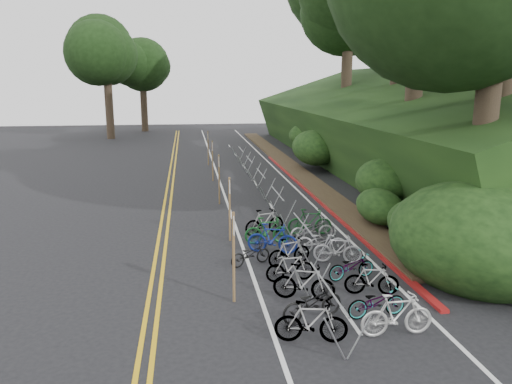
# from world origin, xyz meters

# --- Properties ---
(ground) EXTENTS (120.00, 120.00, 0.00)m
(ground) POSITION_xyz_m (0.00, 0.00, 0.00)
(ground) COLOR black
(ground) RESTS_ON ground
(road_markings) EXTENTS (7.47, 80.00, 0.01)m
(road_markings) POSITION_xyz_m (0.63, 10.10, 0.00)
(road_markings) COLOR gold
(road_markings) RESTS_ON ground
(red_curb) EXTENTS (0.25, 28.00, 0.10)m
(red_curb) POSITION_xyz_m (5.70, 12.00, 0.05)
(red_curb) COLOR maroon
(red_curb) RESTS_ON ground
(embankment) EXTENTS (14.30, 48.14, 9.11)m
(embankment) POSITION_xyz_m (12.96, 19.04, 2.57)
(embankment) COLOR black
(embankment) RESTS_ON ground
(bike_rack_front) EXTENTS (1.09, 3.38, 1.07)m
(bike_rack_front) POSITION_xyz_m (2.40, -2.20, 0.81)
(bike_rack_front) COLOR gray
(bike_rack_front) RESTS_ON ground
(bike_racks_rest) EXTENTS (1.14, 23.00, 1.17)m
(bike_racks_rest) POSITION_xyz_m (3.00, 13.00, 0.85)
(bike_racks_rest) COLOR gray
(bike_racks_rest) RESTS_ON ground
(signpost_near) EXTENTS (0.08, 0.40, 2.59)m
(signpost_near) POSITION_xyz_m (0.23, -0.46, 1.48)
(signpost_near) COLOR brown
(signpost_near) RESTS_ON ground
(signposts_rest) EXTENTS (0.08, 18.40, 2.50)m
(signposts_rest) POSITION_xyz_m (0.60, 14.00, 1.43)
(signposts_rest) COLOR brown
(signposts_rest) RESTS_ON ground
(bike_front) EXTENTS (1.05, 1.56, 0.78)m
(bike_front) POSITION_xyz_m (1.05, 2.30, 0.39)
(bike_front) COLOR black
(bike_front) RESTS_ON ground
(bike_valet) EXTENTS (3.18, 10.35, 1.09)m
(bike_valet) POSITION_xyz_m (2.97, 1.41, 0.49)
(bike_valet) COLOR slate
(bike_valet) RESTS_ON ground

